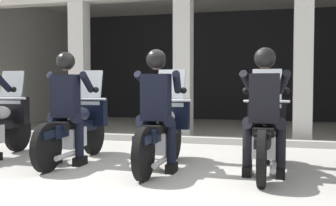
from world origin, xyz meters
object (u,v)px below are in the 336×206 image
(motorcycle_left, at_px, (77,127))
(motorcycle_center, at_px, (163,131))
(police_officer_left, at_px, (67,98))
(police_officer_right, at_px, (264,101))
(police_officer_center, at_px, (157,100))
(motorcycle_right, at_px, (265,133))

(motorcycle_left, height_order, motorcycle_center, same)
(police_officer_left, distance_m, police_officer_right, 2.71)
(motorcycle_left, distance_m, police_officer_left, 0.52)
(motorcycle_left, xyz_separation_m, police_officer_left, (-0.00, -0.28, 0.44))
(motorcycle_center, xyz_separation_m, police_officer_right, (1.35, -0.22, 0.44))
(motorcycle_center, height_order, police_officer_right, police_officer_right)
(motorcycle_left, bearing_deg, motorcycle_center, -14.60)
(motorcycle_left, bearing_deg, police_officer_center, -26.16)
(motorcycle_center, height_order, motorcycle_right, same)
(police_officer_left, xyz_separation_m, police_officer_right, (2.71, -0.05, 0.00))
(motorcycle_right, xyz_separation_m, police_officer_right, (-0.00, -0.28, 0.44))
(police_officer_left, bearing_deg, motorcycle_right, -4.77)
(motorcycle_left, height_order, motorcycle_right, same)
(police_officer_center, xyz_separation_m, motorcycle_right, (1.36, 0.35, -0.44))
(motorcycle_right, bearing_deg, police_officer_center, -164.82)
(police_officer_left, relative_size, police_officer_center, 1.00)
(police_officer_center, bearing_deg, motorcycle_center, 85.78)
(police_officer_left, xyz_separation_m, police_officer_center, (1.36, -0.11, 0.00))
(motorcycle_left, height_order, police_officer_left, police_officer_left)
(police_officer_left, xyz_separation_m, motorcycle_center, (1.36, 0.17, -0.44))
(motorcycle_center, bearing_deg, police_officer_right, -12.98)
(motorcycle_center, relative_size, police_officer_center, 1.29)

